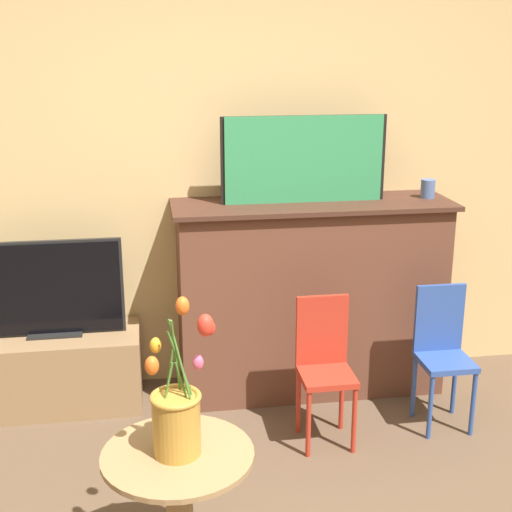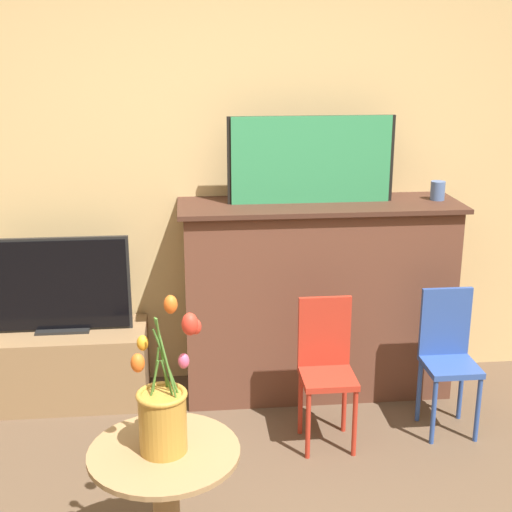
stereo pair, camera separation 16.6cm
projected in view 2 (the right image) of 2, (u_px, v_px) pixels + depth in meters
The scene contains 10 objects.
wall_back at pixel (237, 150), 3.96m from camera, with size 8.00×0.06×2.70m.
fireplace_mantel at pixel (317, 296), 3.99m from camera, with size 1.52×0.48×1.10m.
painting at pixel (311, 160), 3.77m from camera, with size 0.89×0.03×0.46m.
mantel_candle at pixel (438, 191), 3.88m from camera, with size 0.08×0.08×0.10m.
tv_stand at pixel (67, 365), 3.95m from camera, with size 0.89×0.41×0.42m.
tv_monitor at pixel (60, 286), 3.82m from camera, with size 0.75×0.12×0.53m.
chair_red at pixel (326, 363), 3.50m from camera, with size 0.26×0.26×0.74m.
chair_blue at pixel (448, 352), 3.62m from camera, with size 0.26×0.26×0.74m.
side_table at pixel (166, 500), 2.53m from camera, with size 0.53×0.53×0.57m.
vase_tulips at pixel (164, 411), 2.43m from camera, with size 0.24×0.24×0.53m.
Camera 2 is at (-0.30, -1.82, 1.94)m, focal length 50.00 mm.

